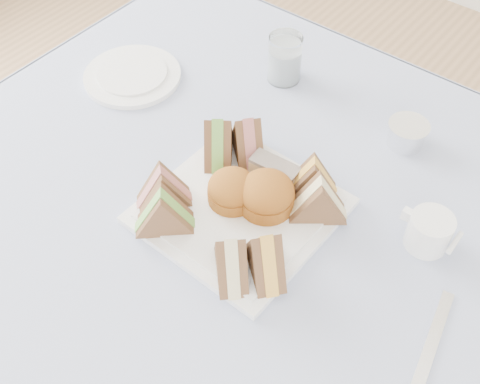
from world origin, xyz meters
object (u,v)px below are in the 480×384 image
Objects in this scene: table at (220,322)px; serving_plate at (240,211)px; creamer_jug at (429,232)px; water_glass at (285,58)px.

serving_plate is (0.04, 0.01, 0.38)m from table.
table is 0.38m from serving_plate.
creamer_jug reaches higher than table.
table is 9.85× the size of water_glass.
water_glass reaches higher than serving_plate.
water_glass is 0.43m from creamer_jug.
serving_plate is at bearing -65.97° from water_glass.
serving_plate is 0.28m from creamer_jug.
creamer_jug is (0.39, -0.18, -0.02)m from water_glass.
water_glass is at bearing 106.69° from table.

